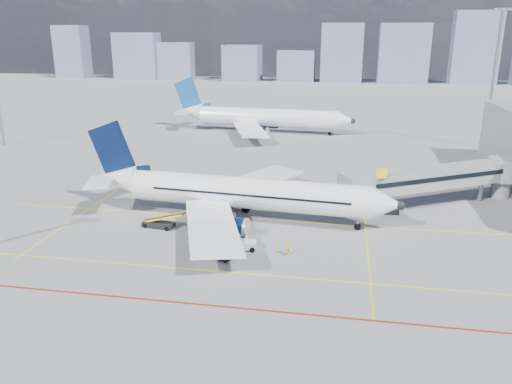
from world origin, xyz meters
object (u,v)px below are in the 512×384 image
at_px(baggage_tug, 244,243).
at_px(second_aircraft, 260,117).
at_px(main_aircraft, 234,192).
at_px(ramp_worker, 288,248).
at_px(belt_loader, 160,223).
at_px(cargo_dolly, 217,245).

bearing_deg(baggage_tug, second_aircraft, 95.50).
distance_m(main_aircraft, baggage_tug, 9.54).
relative_size(baggage_tug, ramp_worker, 1.41).
relative_size(main_aircraft, ramp_worker, 23.63).
xyz_separation_m(baggage_tug, belt_loader, (-10.62, 4.28, -0.18)).
distance_m(main_aircraft, belt_loader, 9.32).
xyz_separation_m(main_aircraft, belt_loader, (-7.73, -4.46, -2.67)).
height_order(cargo_dolly, ramp_worker, cargo_dolly).
distance_m(baggage_tug, cargo_dolly, 3.10).
bearing_deg(main_aircraft, second_aircraft, 101.52).
relative_size(cargo_dolly, ramp_worker, 2.67).
bearing_deg(main_aircraft, belt_loader, -145.06).
xyz_separation_m(belt_loader, ramp_worker, (15.15, -4.87, 0.25)).
distance_m(main_aircraft, cargo_dolly, 10.95).
height_order(second_aircraft, cargo_dolly, second_aircraft).
relative_size(main_aircraft, baggage_tug, 16.75).
xyz_separation_m(second_aircraft, cargo_dolly, (6.87, -65.61, -2.04)).
height_order(belt_loader, ramp_worker, belt_loader).
bearing_deg(belt_loader, main_aircraft, 39.64).
height_order(main_aircraft, ramp_worker, main_aircraft).
distance_m(cargo_dolly, ramp_worker, 7.02).
bearing_deg(main_aircraft, cargo_dolly, -82.09).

